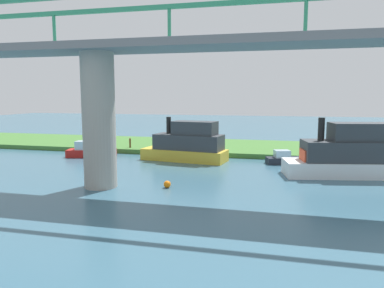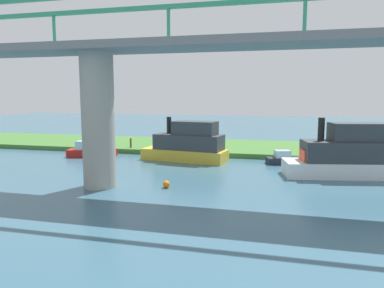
{
  "view_description": "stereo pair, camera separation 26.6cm",
  "coord_description": "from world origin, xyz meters",
  "px_view_note": "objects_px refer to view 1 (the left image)",
  "views": [
    {
      "loc": [
        -8.33,
        36.78,
        6.35
      ],
      "look_at": [
        -0.45,
        5.0,
        2.0
      ],
      "focal_mm": 34.32,
      "sensor_mm": 36.0,
      "label": 1
    },
    {
      "loc": [
        -8.59,
        36.71,
        6.35
      ],
      "look_at": [
        -0.45,
        5.0,
        2.0
      ],
      "focal_mm": 34.32,
      "sensor_mm": 36.0,
      "label": 2
    }
  ],
  "objects_px": {
    "houseboat_blue": "(187,145)",
    "motorboat_red": "(348,155)",
    "bridge_pylon": "(99,121)",
    "motorboat_white": "(286,159)",
    "marker_buoy": "(167,184)",
    "skiff_small": "(90,151)",
    "person_on_bank": "(169,143)",
    "mooring_post": "(130,143)"
  },
  "relations": [
    {
      "from": "houseboat_blue",
      "to": "motorboat_red",
      "type": "distance_m",
      "value": 14.55
    },
    {
      "from": "bridge_pylon",
      "to": "motorboat_white",
      "type": "xyz_separation_m",
      "value": [
        -12.6,
        -12.14,
        -4.16
      ]
    },
    {
      "from": "houseboat_blue",
      "to": "marker_buoy",
      "type": "height_order",
      "value": "houseboat_blue"
    },
    {
      "from": "bridge_pylon",
      "to": "motorboat_red",
      "type": "xyz_separation_m",
      "value": [
        -17.25,
        -7.82,
        -2.9
      ]
    },
    {
      "from": "motorboat_red",
      "to": "skiff_small",
      "type": "xyz_separation_m",
      "value": [
        24.48,
        -3.53,
        -1.13
      ]
    },
    {
      "from": "person_on_bank",
      "to": "skiff_small",
      "type": "xyz_separation_m",
      "value": [
        7.43,
        3.99,
        -0.62
      ]
    },
    {
      "from": "person_on_bank",
      "to": "houseboat_blue",
      "type": "distance_m",
      "value": 4.84
    },
    {
      "from": "motorboat_white",
      "to": "person_on_bank",
      "type": "bearing_deg",
      "value": -14.43
    },
    {
      "from": "houseboat_blue",
      "to": "skiff_small",
      "type": "bearing_deg",
      "value": 1.1
    },
    {
      "from": "mooring_post",
      "to": "houseboat_blue",
      "type": "height_order",
      "value": "houseboat_blue"
    },
    {
      "from": "skiff_small",
      "to": "mooring_post",
      "type": "bearing_deg",
      "value": -125.77
    },
    {
      "from": "bridge_pylon",
      "to": "skiff_small",
      "type": "bearing_deg",
      "value": -57.49
    },
    {
      "from": "motorboat_red",
      "to": "person_on_bank",
      "type": "bearing_deg",
      "value": -23.79
    },
    {
      "from": "person_on_bank",
      "to": "bridge_pylon",
      "type": "bearing_deg",
      "value": 89.25
    },
    {
      "from": "bridge_pylon",
      "to": "skiff_small",
      "type": "xyz_separation_m",
      "value": [
        7.23,
        -11.34,
        -4.03
      ]
    },
    {
      "from": "motorboat_red",
      "to": "marker_buoy",
      "type": "xyz_separation_m",
      "value": [
        12.66,
        6.97,
        -1.47
      ]
    },
    {
      "from": "motorboat_white",
      "to": "motorboat_red",
      "type": "distance_m",
      "value": 6.47
    },
    {
      "from": "houseboat_blue",
      "to": "skiff_small",
      "type": "distance_m",
      "value": 10.47
    },
    {
      "from": "bridge_pylon",
      "to": "skiff_small",
      "type": "height_order",
      "value": "bridge_pylon"
    },
    {
      "from": "motorboat_red",
      "to": "marker_buoy",
      "type": "relative_size",
      "value": 18.96
    },
    {
      "from": "person_on_bank",
      "to": "marker_buoy",
      "type": "bearing_deg",
      "value": 106.83
    },
    {
      "from": "motorboat_red",
      "to": "houseboat_blue",
      "type": "bearing_deg",
      "value": -14.85
    },
    {
      "from": "person_on_bank",
      "to": "houseboat_blue",
      "type": "xyz_separation_m",
      "value": [
        -2.99,
        3.79,
        0.37
      ]
    },
    {
      "from": "houseboat_blue",
      "to": "marker_buoy",
      "type": "distance_m",
      "value": 10.87
    },
    {
      "from": "person_on_bank",
      "to": "mooring_post",
      "type": "relative_size",
      "value": 1.32
    },
    {
      "from": "houseboat_blue",
      "to": "marker_buoy",
      "type": "bearing_deg",
      "value": 97.43
    },
    {
      "from": "person_on_bank",
      "to": "motorboat_white",
      "type": "height_order",
      "value": "person_on_bank"
    },
    {
      "from": "mooring_post",
      "to": "marker_buoy",
      "type": "xyz_separation_m",
      "value": [
        -8.99,
        14.41,
        -0.77
      ]
    },
    {
      "from": "bridge_pylon",
      "to": "houseboat_blue",
      "type": "xyz_separation_m",
      "value": [
        -3.19,
        -11.54,
        -3.04
      ]
    },
    {
      "from": "houseboat_blue",
      "to": "skiff_small",
      "type": "xyz_separation_m",
      "value": [
        10.42,
        0.2,
        -0.99
      ]
    },
    {
      "from": "bridge_pylon",
      "to": "marker_buoy",
      "type": "xyz_separation_m",
      "value": [
        -4.58,
        -0.84,
        -4.36
      ]
    },
    {
      "from": "person_on_bank",
      "to": "marker_buoy",
      "type": "distance_m",
      "value": 15.17
    },
    {
      "from": "skiff_small",
      "to": "motorboat_red",
      "type": "bearing_deg",
      "value": 171.8
    },
    {
      "from": "bridge_pylon",
      "to": "skiff_small",
      "type": "relative_size",
      "value": 1.78
    },
    {
      "from": "houseboat_blue",
      "to": "motorboat_red",
      "type": "xyz_separation_m",
      "value": [
        -14.06,
        3.73,
        0.14
      ]
    },
    {
      "from": "skiff_small",
      "to": "marker_buoy",
      "type": "height_order",
      "value": "skiff_small"
    },
    {
      "from": "motorboat_white",
      "to": "motorboat_red",
      "type": "xyz_separation_m",
      "value": [
        -4.64,
        4.32,
        1.26
      ]
    },
    {
      "from": "motorboat_white",
      "to": "bridge_pylon",
      "type": "bearing_deg",
      "value": 43.92
    },
    {
      "from": "bridge_pylon",
      "to": "marker_buoy",
      "type": "bearing_deg",
      "value": -169.58
    },
    {
      "from": "motorboat_white",
      "to": "houseboat_blue",
      "type": "bearing_deg",
      "value": 3.62
    },
    {
      "from": "motorboat_red",
      "to": "marker_buoy",
      "type": "distance_m",
      "value": 14.53
    },
    {
      "from": "bridge_pylon",
      "to": "mooring_post",
      "type": "xyz_separation_m",
      "value": [
        4.41,
        -15.26,
        -3.59
      ]
    }
  ]
}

